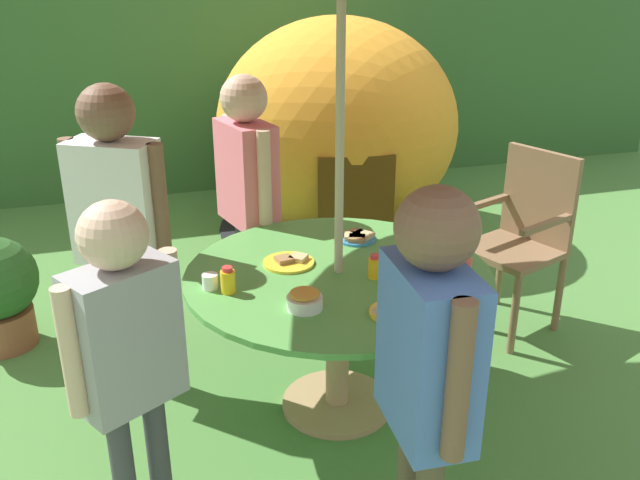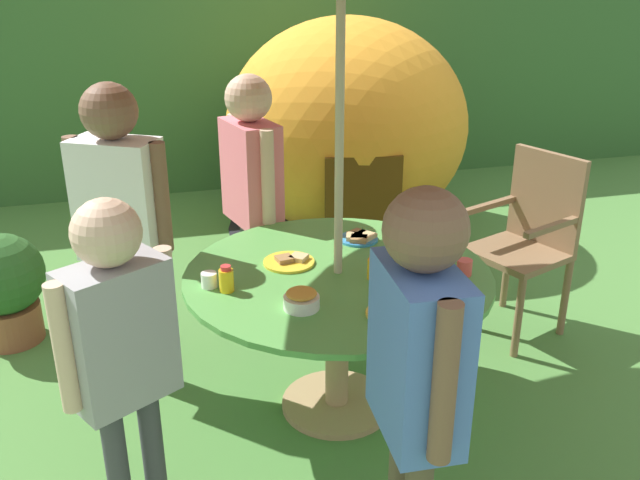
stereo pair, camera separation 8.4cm
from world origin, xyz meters
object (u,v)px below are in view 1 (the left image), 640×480
Objects in this scene: garden_table at (338,301)px; dome_tent at (337,127)px; juice_bottle_mid_left at (425,230)px; juice_bottle_far_right at (434,238)px; child_in_pink_shirt at (247,173)px; juice_bottle_far_left at (409,251)px; juice_bottle_center_front at (374,267)px; child_in_white_shirt at (116,202)px; cup_near at (464,265)px; plate_back_edge at (357,237)px; wooden_chair at (523,231)px; plate_near_right at (394,311)px; plate_near_left at (289,262)px; cup_far at (210,281)px; snack_bowl at (305,300)px; child_in_grey_shirt at (125,337)px; child_in_blue_shirt at (428,352)px; juice_bottle_center_back at (228,281)px.

dome_tent reaches higher than garden_table.
juice_bottle_far_right is at bearing -89.51° from juice_bottle_mid_left.
dome_tent reaches higher than child_in_pink_shirt.
juice_bottle_center_front is at bearing -155.76° from juice_bottle_far_left.
cup_near is (1.38, -0.65, -0.20)m from child_in_white_shirt.
wooden_chair is at bearing 8.39° from plate_back_edge.
plate_back_edge is 0.74m from plate_near_right.
wooden_chair reaches higher than plate_near_left.
cup_far reaches higher than plate_near_left.
juice_bottle_mid_left is at bearing 38.57° from juice_bottle_center_front.
snack_bowl is 0.62× the size of plate_near_left.
dome_tent is at bearing 76.34° from child_in_white_shirt.
child_in_grey_shirt is 0.96m from child_in_blue_shirt.
juice_bottle_center_front is at bearing -8.51° from cup_far.
plate_back_edge is at bearing -7.79° from child_in_blue_shirt.
cup_far is at bearing -26.59° from child_in_white_shirt.
child_in_white_shirt reaches higher than child_in_pink_shirt.
plate_back_edge is (0.25, 1.30, -0.18)m from child_in_blue_shirt.
juice_bottle_far_right is (0.41, 0.53, 0.04)m from plate_near_right.
juice_bottle_far_left reaches higher than garden_table.
dome_tent reaches higher than juice_bottle_center_front.
plate_near_left is 1.73× the size of juice_bottle_far_left.
juice_bottle_far_left is (0.54, -0.86, -0.15)m from child_in_pink_shirt.
juice_bottle_center_front is 1.62× the size of cup_far.
dome_tent is 2.24m from plate_near_left.
plate_near_right is 2.95× the size of cup_far.
cup_far is at bearing 179.11° from juice_bottle_far_left.
plate_back_edge is (1.07, -0.18, -0.22)m from child_in_white_shirt.
juice_bottle_far_right is (0.18, 0.12, -0.01)m from juice_bottle_far_left.
juice_bottle_center_back is at bearing -30.52° from child_in_pink_shirt.
child_in_grey_shirt is at bearing -40.31° from child_in_pink_shirt.
child_in_grey_shirt is at bearing -85.86° from wooden_chair.
juice_bottle_far_right is 0.99m from juice_bottle_center_back.
child_in_grey_shirt is 1.44m from cup_near.
juice_bottle_mid_left is (0.18, 0.21, -0.00)m from juice_bottle_far_left.
cup_near is at bearing -85.66° from dome_tent.
juice_bottle_center_back is at bearing -151.42° from plate_back_edge.
dome_tent is 2.10m from juice_bottle_far_right.
cup_far reaches higher than plate_near_right.
cup_near is at bearing -6.14° from juice_bottle_center_back.
dome_tent reaches higher than child_in_white_shirt.
juice_bottle_mid_left is (0.55, 1.18, -0.14)m from child_in_blue_shirt.
child_in_white_shirt is (-1.59, -1.70, 0.15)m from dome_tent.
garden_table is 2.32m from dome_tent.
child_in_white_shirt is 1.31m from juice_bottle_far_left.
child_in_grey_shirt is at bearing -61.21° from child_in_white_shirt.
wooden_chair reaches higher than juice_bottle_mid_left.
plate_near_left is 0.68m from juice_bottle_far_right.
child_in_white_shirt is 1.54m from cup_near.
juice_bottle_center_back is (-0.26, -0.91, -0.16)m from child_in_pink_shirt.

